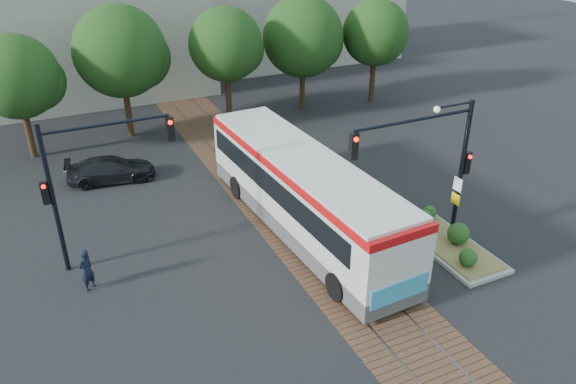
# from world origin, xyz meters

# --- Properties ---
(ground) EXTENTS (120.00, 120.00, 0.00)m
(ground) POSITION_xyz_m (0.00, 0.00, 0.00)
(ground) COLOR black
(ground) RESTS_ON ground
(trackbed) EXTENTS (3.60, 40.00, 0.02)m
(trackbed) POSITION_xyz_m (0.00, 4.00, 0.01)
(trackbed) COLOR brown
(trackbed) RESTS_ON ground
(tree_row) EXTENTS (26.40, 5.60, 7.67)m
(tree_row) POSITION_xyz_m (1.21, 16.42, 4.85)
(tree_row) COLOR #382314
(tree_row) RESTS_ON ground
(warehouses) EXTENTS (40.00, 13.00, 8.00)m
(warehouses) POSITION_xyz_m (-0.53, 28.75, 3.81)
(warehouses) COLOR #ADA899
(warehouses) RESTS_ON ground
(city_bus) EXTENTS (3.44, 13.11, 3.47)m
(city_bus) POSITION_xyz_m (0.00, 2.75, 1.93)
(city_bus) COLOR #474749
(city_bus) RESTS_ON ground
(traffic_island) EXTENTS (2.20, 5.20, 1.13)m
(traffic_island) POSITION_xyz_m (4.82, -0.90, 0.33)
(traffic_island) COLOR gray
(traffic_island) RESTS_ON ground
(signal_pole_main) EXTENTS (5.49, 0.46, 6.00)m
(signal_pole_main) POSITION_xyz_m (3.86, -0.81, 4.16)
(signal_pole_main) COLOR black
(signal_pole_main) RESTS_ON ground
(signal_pole_left) EXTENTS (4.99, 0.34, 6.00)m
(signal_pole_left) POSITION_xyz_m (-8.37, 4.00, 3.86)
(signal_pole_left) COLOR black
(signal_pole_left) RESTS_ON ground
(officer) EXTENTS (0.73, 0.70, 1.69)m
(officer) POSITION_xyz_m (-8.93, 2.38, 0.84)
(officer) COLOR black
(officer) RESTS_ON ground
(parked_car) EXTENTS (4.51, 2.35, 1.25)m
(parked_car) POSITION_xyz_m (-6.60, 11.10, 0.62)
(parked_car) COLOR black
(parked_car) RESTS_ON ground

